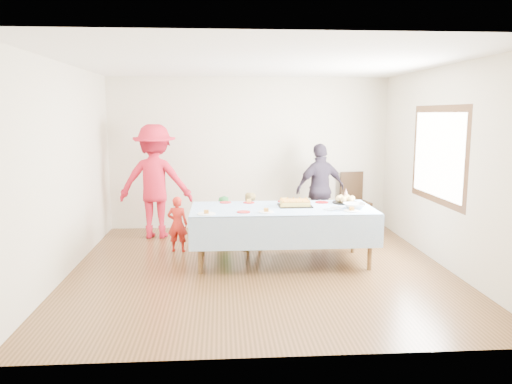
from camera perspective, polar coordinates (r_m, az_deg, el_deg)
ground at (r=6.81m, az=0.45°, el=-8.66°), size 5.00×5.00×0.00m
room_walls at (r=6.50m, az=0.95°, el=6.41°), size 5.04×5.04×2.72m
party_table at (r=6.88m, az=3.02°, el=-2.24°), size 2.50×1.10×0.78m
birthday_cake at (r=6.99m, az=4.46°, el=-1.29°), size 0.46×0.36×0.08m
rolls_tray at (r=7.31m, az=10.16°, el=-0.90°), size 0.37×0.37×0.11m
punch_bowl at (r=6.92m, az=11.17°, el=-1.57°), size 0.30×0.30×0.07m
party_hat at (r=7.49m, az=10.22°, el=-0.31°), size 0.11×0.11×0.19m
fork_pile at (r=6.76m, az=8.76°, el=-1.79°), size 0.24×0.18×0.07m
plate_red_far_a at (r=7.25m, az=-3.52°, el=-1.19°), size 0.17×0.17×0.01m
plate_red_far_b at (r=7.22m, az=-0.83°, el=-1.21°), size 0.16×0.16×0.01m
plate_red_far_c at (r=7.32m, az=3.28°, el=-1.08°), size 0.20×0.20×0.01m
plate_red_far_d at (r=7.31m, az=7.53°, el=-1.16°), size 0.19×0.19×0.01m
plate_red_near at (r=6.54m, az=-1.44°, el=-2.28°), size 0.18×0.18×0.01m
plate_white_left at (r=6.44m, az=-5.69°, el=-2.50°), size 0.24×0.24×0.01m
plate_white_mid at (r=6.54m, az=1.17°, el=-2.29°), size 0.20×0.20×0.01m
plate_white_right at (r=6.73m, az=10.87°, el=-2.11°), size 0.21×0.21×0.01m
dining_chair at (r=9.20m, az=11.12°, el=-0.58°), size 0.51×0.51×1.01m
toddler_left at (r=7.58m, az=-8.96°, el=-3.64°), size 0.34×0.25×0.84m
toddler_mid at (r=8.03m, az=-3.70°, el=-3.15°), size 0.41×0.30×0.76m
toddler_right at (r=7.55m, az=-0.81°, el=-3.39°), size 0.47×0.39×0.89m
adult_left at (r=8.45m, az=-11.44°, el=1.19°), size 1.27×0.80×1.89m
adult_right at (r=8.64m, az=7.37°, el=0.35°), size 0.99×0.65×1.56m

